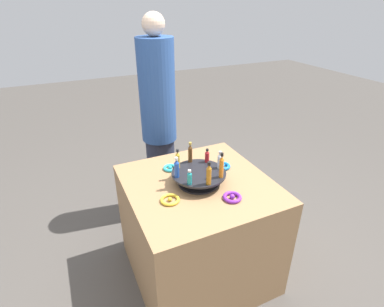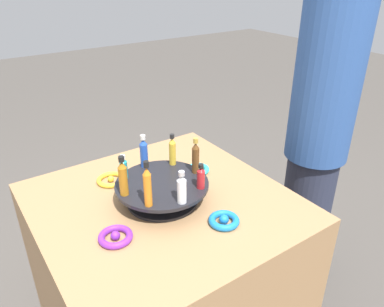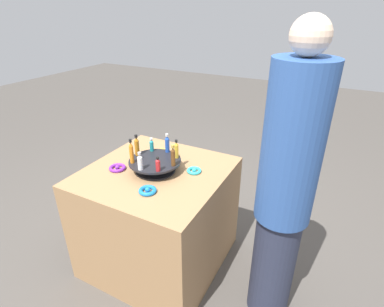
{
  "view_description": "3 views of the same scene",
  "coord_description": "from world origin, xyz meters",
  "px_view_note": "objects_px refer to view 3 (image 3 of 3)",
  "views": [
    {
      "loc": [
        1.34,
        -0.66,
        1.69
      ],
      "look_at": [
        -0.1,
        0.0,
        0.86
      ],
      "focal_mm": 28.0,
      "sensor_mm": 36.0,
      "label": 1
    },
    {
      "loc": [
        0.53,
        0.95,
        1.46
      ],
      "look_at": [
        -0.12,
        0.0,
        0.87
      ],
      "focal_mm": 35.0,
      "sensor_mm": 36.0,
      "label": 2
    },
    {
      "loc": [
        -0.95,
        1.32,
        1.64
      ],
      "look_at": [
        -0.26,
        0.01,
        0.9
      ],
      "focal_mm": 28.0,
      "sensor_mm": 36.0,
      "label": 3
    }
  ],
  "objects_px": {
    "ribbon_bow_teal": "(194,171)",
    "ribbon_bow_blue": "(148,190)",
    "bottle_blue": "(167,144)",
    "bottle_red": "(158,164)",
    "bottle_orange": "(131,152)",
    "bottle_gold": "(176,149)",
    "ribbon_bow_gold": "(162,152)",
    "ribbon_bow_purple": "(117,168)",
    "bottle_brown": "(173,156)",
    "person_figure": "(285,193)",
    "display_stand": "(155,164)",
    "bottle_amber": "(137,146)",
    "bottle_clear": "(140,162)",
    "bottle_teal": "(152,145)"
  },
  "relations": [
    {
      "from": "display_stand",
      "to": "person_figure",
      "type": "distance_m",
      "value": 0.78
    },
    {
      "from": "bottle_gold",
      "to": "bottle_teal",
      "type": "bearing_deg",
      "value": -2.93
    },
    {
      "from": "display_stand",
      "to": "bottle_brown",
      "type": "height_order",
      "value": "bottle_brown"
    },
    {
      "from": "bottle_gold",
      "to": "bottle_brown",
      "type": "bearing_deg",
      "value": 109.57
    },
    {
      "from": "ribbon_bow_blue",
      "to": "ribbon_bow_purple",
      "type": "bearing_deg",
      "value": -21.41
    },
    {
      "from": "ribbon_bow_purple",
      "to": "ribbon_bow_blue",
      "type": "xyz_separation_m",
      "value": [
        -0.32,
        0.12,
        0.0
      ]
    },
    {
      "from": "display_stand",
      "to": "ribbon_bow_blue",
      "type": "xyz_separation_m",
      "value": [
        -0.1,
        0.22,
        -0.03
      ]
    },
    {
      "from": "person_figure",
      "to": "bottle_brown",
      "type": "bearing_deg",
      "value": 0.17
    },
    {
      "from": "bottle_clear",
      "to": "bottle_teal",
      "type": "xyz_separation_m",
      "value": [
        0.08,
        -0.23,
        -0.01
      ]
    },
    {
      "from": "ribbon_bow_teal",
      "to": "bottle_orange",
      "type": "bearing_deg",
      "value": 30.23
    },
    {
      "from": "bottle_orange",
      "to": "bottle_brown",
      "type": "bearing_deg",
      "value": -160.43
    },
    {
      "from": "bottle_blue",
      "to": "bottle_teal",
      "type": "xyz_separation_m",
      "value": [
        0.1,
        0.03,
        -0.02
      ]
    },
    {
      "from": "bottle_blue",
      "to": "bottle_red",
      "type": "bearing_deg",
      "value": 109.57
    },
    {
      "from": "bottle_teal",
      "to": "ribbon_bow_gold",
      "type": "distance_m",
      "value": 0.16
    },
    {
      "from": "ribbon_bow_gold",
      "to": "ribbon_bow_purple",
      "type": "xyz_separation_m",
      "value": [
        0.12,
        0.32,
        0.0
      ]
    },
    {
      "from": "display_stand",
      "to": "ribbon_bow_gold",
      "type": "distance_m",
      "value": 0.24
    },
    {
      "from": "ribbon_bow_purple",
      "to": "bottle_amber",
      "type": "bearing_deg",
      "value": -129.51
    },
    {
      "from": "ribbon_bow_gold",
      "to": "ribbon_bow_purple",
      "type": "distance_m",
      "value": 0.34
    },
    {
      "from": "bottle_blue",
      "to": "ribbon_bow_purple",
      "type": "distance_m",
      "value": 0.34
    },
    {
      "from": "bottle_teal",
      "to": "bottle_amber",
      "type": "relative_size",
      "value": 0.64
    },
    {
      "from": "bottle_orange",
      "to": "ribbon_bow_gold",
      "type": "bearing_deg",
      "value": -90.8
    },
    {
      "from": "bottle_red",
      "to": "ribbon_bow_teal",
      "type": "distance_m",
      "value": 0.26
    },
    {
      "from": "ribbon_bow_blue",
      "to": "ribbon_bow_teal",
      "type": "xyz_separation_m",
      "value": [
        -0.12,
        -0.32,
        -0.0
      ]
    },
    {
      "from": "bottle_brown",
      "to": "bottle_amber",
      "type": "relative_size",
      "value": 0.96
    },
    {
      "from": "bottle_amber",
      "to": "ribbon_bow_blue",
      "type": "bearing_deg",
      "value": 135.53
    },
    {
      "from": "bottle_clear",
      "to": "bottle_teal",
      "type": "bearing_deg",
      "value": -70.43
    },
    {
      "from": "bottle_red",
      "to": "ribbon_bow_blue",
      "type": "height_order",
      "value": "bottle_red"
    },
    {
      "from": "ribbon_bow_gold",
      "to": "person_figure",
      "type": "bearing_deg",
      "value": 164.2
    },
    {
      "from": "bottle_gold",
      "to": "bottle_teal",
      "type": "distance_m",
      "value": 0.19
    },
    {
      "from": "bottle_amber",
      "to": "ribbon_bow_teal",
      "type": "relative_size",
      "value": 1.53
    },
    {
      "from": "ribbon_bow_blue",
      "to": "person_figure",
      "type": "relative_size",
      "value": 0.06
    },
    {
      "from": "bottle_orange",
      "to": "bottle_gold",
      "type": "bearing_deg",
      "value": -137.93
    },
    {
      "from": "bottle_amber",
      "to": "ribbon_bow_blue",
      "type": "height_order",
      "value": "bottle_amber"
    },
    {
      "from": "ribbon_bow_teal",
      "to": "ribbon_bow_blue",
      "type": "bearing_deg",
      "value": 68.59
    },
    {
      "from": "bottle_amber",
      "to": "ribbon_bow_purple",
      "type": "distance_m",
      "value": 0.18
    },
    {
      "from": "bottle_orange",
      "to": "bottle_gold",
      "type": "xyz_separation_m",
      "value": [
        -0.2,
        -0.18,
        -0.02
      ]
    },
    {
      "from": "bottle_red",
      "to": "ribbon_bow_gold",
      "type": "bearing_deg",
      "value": -59.77
    },
    {
      "from": "bottle_orange",
      "to": "bottle_gold",
      "type": "distance_m",
      "value": 0.27
    },
    {
      "from": "bottle_brown",
      "to": "bottle_gold",
      "type": "height_order",
      "value": "bottle_brown"
    },
    {
      "from": "bottle_clear",
      "to": "ribbon_bow_teal",
      "type": "bearing_deg",
      "value": -134.47
    },
    {
      "from": "bottle_orange",
      "to": "ribbon_bow_purple",
      "type": "bearing_deg",
      "value": 2.61
    },
    {
      "from": "bottle_clear",
      "to": "ribbon_bow_gold",
      "type": "relative_size",
      "value": 1.03
    },
    {
      "from": "bottle_clear",
      "to": "bottle_red",
      "type": "relative_size",
      "value": 1.25
    },
    {
      "from": "display_stand",
      "to": "bottle_gold",
      "type": "distance_m",
      "value": 0.16
    },
    {
      "from": "bottle_clear",
      "to": "bottle_gold",
      "type": "bearing_deg",
      "value": -115.43
    },
    {
      "from": "ribbon_bow_blue",
      "to": "bottle_orange",
      "type": "bearing_deg",
      "value": -33.36
    },
    {
      "from": "ribbon_bow_gold",
      "to": "ribbon_bow_teal",
      "type": "relative_size",
      "value": 1.19
    },
    {
      "from": "display_stand",
      "to": "ribbon_bow_purple",
      "type": "xyz_separation_m",
      "value": [
        0.22,
        0.1,
        -0.03
      ]
    },
    {
      "from": "ribbon_bow_gold",
      "to": "ribbon_bow_blue",
      "type": "distance_m",
      "value": 0.48
    },
    {
      "from": "bottle_clear",
      "to": "person_figure",
      "type": "height_order",
      "value": "person_figure"
    }
  ]
}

